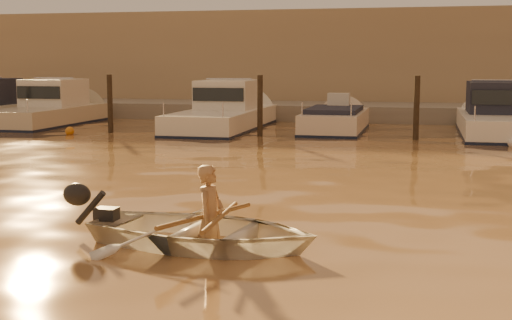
% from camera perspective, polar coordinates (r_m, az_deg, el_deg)
% --- Properties ---
extents(ground_plane, '(160.00, 160.00, 0.00)m').
position_cam_1_polar(ground_plane, '(10.51, -15.84, -5.72)').
color(ground_plane, brown).
rests_on(ground_plane, ground).
extents(dinghy, '(3.36, 2.60, 0.64)m').
position_cam_1_polar(dinghy, '(9.43, -4.22, -5.73)').
color(dinghy, silver).
rests_on(dinghy, ground_plane).
extents(person, '(0.40, 0.55, 1.39)m').
position_cam_1_polar(person, '(9.35, -3.68, -4.62)').
color(person, '#A07650').
rests_on(person, dinghy).
extents(outboard_motor, '(0.94, 0.52, 0.70)m').
position_cam_1_polar(outboard_motor, '(10.13, -11.96, -4.48)').
color(outboard_motor, black).
rests_on(outboard_motor, dinghy).
extents(oar_port, '(0.22, 2.10, 0.13)m').
position_cam_1_polar(oar_port, '(9.28, -2.83, -4.55)').
color(oar_port, brown).
rests_on(oar_port, dinghy).
extents(oar_starboard, '(0.69, 2.02, 0.13)m').
position_cam_1_polar(oar_starboard, '(9.36, -3.96, -4.45)').
color(oar_starboard, brown).
rests_on(oar_starboard, dinghy).
extents(moored_boat_1, '(2.33, 6.91, 1.75)m').
position_cam_1_polar(moored_boat_1, '(28.72, -16.39, 3.95)').
color(moored_boat_1, beige).
rests_on(moored_boat_1, ground_plane).
extents(moored_boat_2, '(2.45, 8.14, 1.75)m').
position_cam_1_polar(moored_boat_2, '(25.96, -2.62, 3.88)').
color(moored_boat_2, white).
rests_on(moored_boat_2, ground_plane).
extents(moored_boat_3, '(1.96, 5.70, 0.95)m').
position_cam_1_polar(moored_boat_3, '(25.18, 6.35, 2.81)').
color(moored_boat_3, beige).
rests_on(moored_boat_3, ground_plane).
extents(moored_boat_4, '(2.40, 7.34, 1.75)m').
position_cam_1_polar(moored_boat_4, '(25.08, 18.81, 3.33)').
color(moored_boat_4, white).
rests_on(moored_boat_4, ground_plane).
extents(piling_1, '(0.18, 0.18, 2.20)m').
position_cam_1_polar(piling_1, '(25.08, -11.60, 4.22)').
color(piling_1, '#2D2319').
rests_on(piling_1, ground_plane).
extents(piling_2, '(0.18, 0.18, 2.20)m').
position_cam_1_polar(piling_2, '(23.35, 0.32, 4.12)').
color(piling_2, '#2D2319').
rests_on(piling_2, ground_plane).
extents(piling_3, '(0.18, 0.18, 2.20)m').
position_cam_1_polar(piling_3, '(22.75, 12.71, 3.84)').
color(piling_3, '#2D2319').
rests_on(piling_3, ground_plane).
extents(fender_b, '(0.30, 0.30, 0.30)m').
position_cam_1_polar(fender_b, '(24.88, -14.68, 2.25)').
color(fender_b, '#C77217').
rests_on(fender_b, ground_plane).
extents(fender_c, '(0.30, 0.30, 0.30)m').
position_cam_1_polar(fender_c, '(22.88, -3.59, 2.02)').
color(fender_c, silver).
rests_on(fender_c, ground_plane).
extents(fender_d, '(0.30, 0.30, 0.30)m').
position_cam_1_polar(fender_d, '(22.87, 7.05, 1.98)').
color(fender_d, '#DE4D1A').
rests_on(fender_d, ground_plane).
extents(quay, '(52.00, 4.00, 1.00)m').
position_cam_1_polar(quay, '(30.90, 3.90, 3.62)').
color(quay, gray).
rests_on(quay, ground_plane).
extents(waterfront_building, '(46.00, 7.00, 4.80)m').
position_cam_1_polar(waterfront_building, '(36.25, 5.38, 7.78)').
color(waterfront_building, '#9E8466').
rests_on(waterfront_building, quay).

